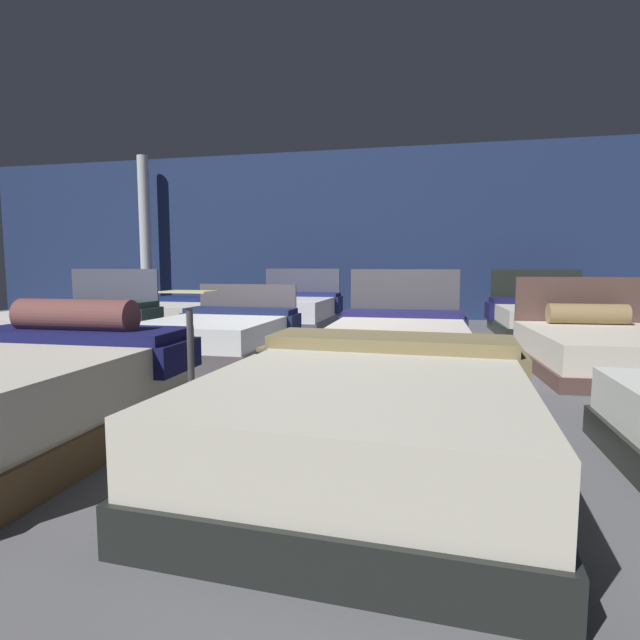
{
  "coord_description": "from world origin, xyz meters",
  "views": [
    {
      "loc": [
        1.37,
        -5.56,
        1.06
      ],
      "look_at": [
        0.12,
        0.11,
        0.45
      ],
      "focal_mm": 28.04,
      "sensor_mm": 36.0,
      "label": 1
    }
  ],
  "objects_px": {
    "bed_9": "(288,312)",
    "price_sign": "(192,387)",
    "bed_4": "(67,329)",
    "bed_6": "(399,342)",
    "bed_5": "(219,337)",
    "bed_8": "(178,313)",
    "bed_2": "(370,417)",
    "bed_10": "(408,315)",
    "bed_1": "(13,395)",
    "bed_7": "(609,350)",
    "support_pillar": "(145,236)",
    "bed_11": "(548,319)"
  },
  "relations": [
    {
      "from": "bed_1",
      "to": "bed_11",
      "type": "relative_size",
      "value": 0.97
    },
    {
      "from": "bed_7",
      "to": "bed_1",
      "type": "bearing_deg",
      "value": -147.12
    },
    {
      "from": "bed_6",
      "to": "bed_11",
      "type": "height_order",
      "value": "bed_6"
    },
    {
      "from": "bed_1",
      "to": "bed_6",
      "type": "xyz_separation_m",
      "value": [
        2.13,
        3.0,
        -0.05
      ]
    },
    {
      "from": "bed_7",
      "to": "bed_10",
      "type": "xyz_separation_m",
      "value": [
        -2.15,
        2.84,
        0.05
      ]
    },
    {
      "from": "bed_6",
      "to": "bed_9",
      "type": "relative_size",
      "value": 1.03
    },
    {
      "from": "bed_5",
      "to": "bed_8",
      "type": "relative_size",
      "value": 0.96
    },
    {
      "from": "support_pillar",
      "to": "bed_9",
      "type": "bearing_deg",
      "value": -24.67
    },
    {
      "from": "bed_8",
      "to": "price_sign",
      "type": "distance_m",
      "value": 6.59
    },
    {
      "from": "bed_1",
      "to": "bed_2",
      "type": "distance_m",
      "value": 2.15
    },
    {
      "from": "price_sign",
      "to": "support_pillar",
      "type": "distance_m",
      "value": 9.01
    },
    {
      "from": "bed_1",
      "to": "bed_7",
      "type": "distance_m",
      "value": 5.23
    },
    {
      "from": "bed_2",
      "to": "bed_6",
      "type": "relative_size",
      "value": 1.02
    },
    {
      "from": "bed_1",
      "to": "bed_9",
      "type": "distance_m",
      "value": 5.91
    },
    {
      "from": "bed_4",
      "to": "bed_5",
      "type": "height_order",
      "value": "bed_4"
    },
    {
      "from": "bed_6",
      "to": "bed_10",
      "type": "bearing_deg",
      "value": 90.33
    },
    {
      "from": "price_sign",
      "to": "bed_10",
      "type": "bearing_deg",
      "value": 79.86
    },
    {
      "from": "bed_2",
      "to": "bed_5",
      "type": "height_order",
      "value": "bed_5"
    },
    {
      "from": "bed_6",
      "to": "bed_8",
      "type": "bearing_deg",
      "value": 144.79
    },
    {
      "from": "bed_5",
      "to": "bed_7",
      "type": "distance_m",
      "value": 4.22
    },
    {
      "from": "bed_2",
      "to": "bed_9",
      "type": "distance_m",
      "value": 6.21
    },
    {
      "from": "bed_6",
      "to": "price_sign",
      "type": "xyz_separation_m",
      "value": [
        -1.05,
        -2.8,
        0.1
      ]
    },
    {
      "from": "bed_6",
      "to": "bed_8",
      "type": "distance_m",
      "value": 5.17
    },
    {
      "from": "bed_4",
      "to": "bed_8",
      "type": "distance_m",
      "value": 2.93
    },
    {
      "from": "bed_5",
      "to": "support_pillar",
      "type": "distance_m",
      "value": 6.23
    },
    {
      "from": "bed_5",
      "to": "bed_2",
      "type": "bearing_deg",
      "value": -52.53
    },
    {
      "from": "bed_7",
      "to": "price_sign",
      "type": "distance_m",
      "value": 4.27
    },
    {
      "from": "bed_2",
      "to": "bed_11",
      "type": "distance_m",
      "value": 6.2
    },
    {
      "from": "bed_1",
      "to": "bed_11",
      "type": "xyz_separation_m",
      "value": [
        4.26,
        5.92,
        -0.04
      ]
    },
    {
      "from": "bed_8",
      "to": "bed_10",
      "type": "height_order",
      "value": "bed_10"
    },
    {
      "from": "bed_11",
      "to": "bed_5",
      "type": "bearing_deg",
      "value": -146.64
    },
    {
      "from": "bed_7",
      "to": "bed_9",
      "type": "xyz_separation_m",
      "value": [
        -4.22,
        2.86,
        0.05
      ]
    },
    {
      "from": "bed_7",
      "to": "bed_11",
      "type": "bearing_deg",
      "value": 86.74
    },
    {
      "from": "bed_6",
      "to": "bed_9",
      "type": "height_order",
      "value": "same"
    },
    {
      "from": "support_pillar",
      "to": "bed_10",
      "type": "bearing_deg",
      "value": -16.71
    },
    {
      "from": "bed_1",
      "to": "bed_10",
      "type": "xyz_separation_m",
      "value": [
        2.09,
        5.89,
        -0.02
      ]
    },
    {
      "from": "bed_11",
      "to": "price_sign",
      "type": "height_order",
      "value": "bed_11"
    },
    {
      "from": "bed_11",
      "to": "bed_6",
      "type": "bearing_deg",
      "value": -127.67
    },
    {
      "from": "bed_6",
      "to": "support_pillar",
      "type": "relative_size",
      "value": 0.62
    },
    {
      "from": "price_sign",
      "to": "bed_9",
      "type": "bearing_deg",
      "value": 100.49
    },
    {
      "from": "bed_5",
      "to": "bed_8",
      "type": "xyz_separation_m",
      "value": [
        -2.14,
        2.99,
        -0.03
      ]
    },
    {
      "from": "bed_11",
      "to": "bed_2",
      "type": "bearing_deg",
      "value": -111.39
    },
    {
      "from": "bed_2",
      "to": "bed_6",
      "type": "height_order",
      "value": "bed_6"
    },
    {
      "from": "bed_4",
      "to": "bed_6",
      "type": "relative_size",
      "value": 1.0
    },
    {
      "from": "bed_1",
      "to": "bed_4",
      "type": "height_order",
      "value": "bed_4"
    },
    {
      "from": "bed_4",
      "to": "bed_10",
      "type": "distance_m",
      "value": 5.07
    },
    {
      "from": "bed_9",
      "to": "price_sign",
      "type": "relative_size",
      "value": 2.29
    },
    {
      "from": "bed_10",
      "to": "bed_7",
      "type": "bearing_deg",
      "value": -51.14
    },
    {
      "from": "bed_10",
      "to": "price_sign",
      "type": "relative_size",
      "value": 2.11
    },
    {
      "from": "bed_1",
      "to": "bed_11",
      "type": "distance_m",
      "value": 7.29
    }
  ]
}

